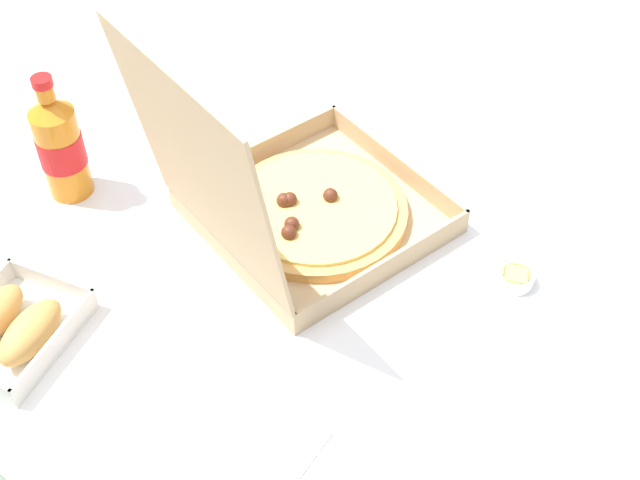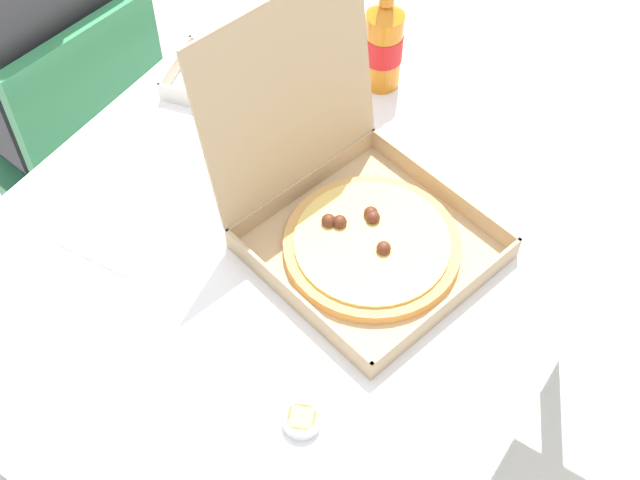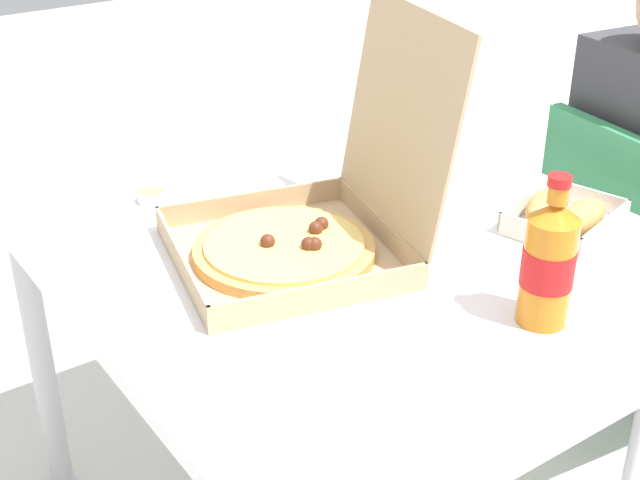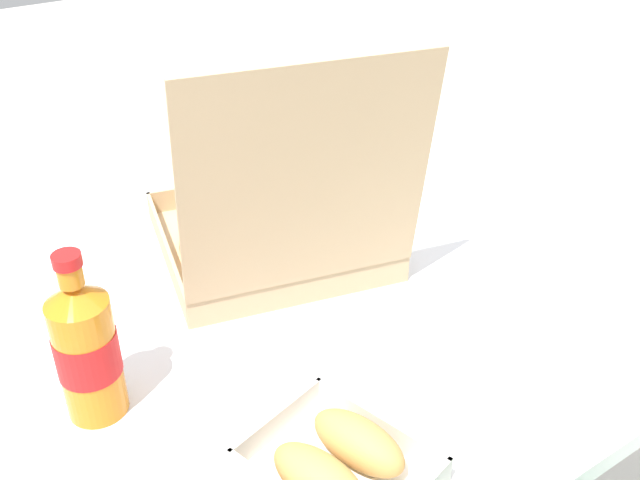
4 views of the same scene
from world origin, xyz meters
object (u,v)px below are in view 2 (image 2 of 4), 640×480
object	(u,v)px
bread_side_box	(220,76)
paper_menu	(130,217)
diner_person	(35,50)
dipping_sauce_cup	(302,420)
pizza_box_open	(357,218)
chair	(75,132)
cola_bottle	(383,44)

from	to	relation	value
bread_side_box	paper_menu	bearing A→B (deg)	-168.06
diner_person	dipping_sauce_cup	distance (m)	1.06
bread_side_box	paper_menu	world-z (taller)	bread_side_box
diner_person	pizza_box_open	distance (m)	0.87
diner_person	chair	bearing A→B (deg)	-96.96
pizza_box_open	dipping_sauce_cup	bearing A→B (deg)	-160.59
paper_menu	dipping_sauce_cup	distance (m)	0.48
chair	pizza_box_open	xyz separation A→B (m)	(-0.08, -0.80, 0.32)
chair	bread_side_box	world-z (taller)	chair
chair	paper_menu	bearing A→B (deg)	-119.52
diner_person	dipping_sauce_cup	size ratio (longest dim) A/B	20.54
chair	dipping_sauce_cup	bearing A→B (deg)	-114.09
diner_person	bread_side_box	xyz separation A→B (m)	(0.08, -0.44, 0.08)
chair	dipping_sauce_cup	size ratio (longest dim) A/B	14.82
diner_person	paper_menu	size ratio (longest dim) A/B	5.48
chair	paper_menu	xyz separation A→B (m)	(-0.26, -0.45, 0.27)
paper_menu	cola_bottle	bearing A→B (deg)	-24.41
pizza_box_open	paper_menu	xyz separation A→B (m)	(-0.18, 0.34, -0.05)
cola_bottle	dipping_sauce_cup	world-z (taller)	cola_bottle
paper_menu	diner_person	bearing A→B (deg)	57.01
cola_bottle	chair	bearing A→B (deg)	113.08
pizza_box_open	paper_menu	size ratio (longest dim) A/B	2.22
chair	diner_person	size ratio (longest dim) A/B	0.72
pizza_box_open	chair	bearing A→B (deg)	84.16
pizza_box_open	paper_menu	distance (m)	0.39
cola_bottle	dipping_sauce_cup	bearing A→B (deg)	-157.58
bread_side_box	cola_bottle	bearing A→B (deg)	-54.42
bread_side_box	pizza_box_open	bearing A→B (deg)	-112.33
chair	cola_bottle	bearing A→B (deg)	-66.92
paper_menu	dipping_sauce_cup	bearing A→B (deg)	-113.90
cola_bottle	dipping_sauce_cup	distance (m)	0.74
dipping_sauce_cup	paper_menu	bearing A→B (deg)	71.79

